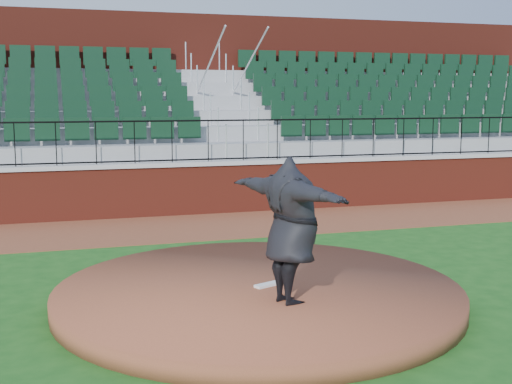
% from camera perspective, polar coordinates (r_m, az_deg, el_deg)
% --- Properties ---
extents(ground, '(90.00, 90.00, 0.00)m').
position_cam_1_polar(ground, '(9.98, 2.54, -8.58)').
color(ground, '#194E16').
rests_on(ground, ground).
extents(warning_track, '(34.00, 3.20, 0.01)m').
position_cam_1_polar(warning_track, '(15.04, -4.35, -2.87)').
color(warning_track, brown).
rests_on(warning_track, ground).
extents(field_wall, '(34.00, 0.35, 1.20)m').
position_cam_1_polar(field_wall, '(16.48, -5.59, 0.18)').
color(field_wall, maroon).
rests_on(field_wall, ground).
extents(wall_cap, '(34.00, 0.45, 0.10)m').
position_cam_1_polar(wall_cap, '(16.41, -5.62, 2.42)').
color(wall_cap, '#B7B7B7').
rests_on(wall_cap, field_wall).
extents(wall_railing, '(34.00, 0.05, 1.00)m').
position_cam_1_polar(wall_railing, '(16.36, -5.65, 4.34)').
color(wall_railing, black).
rests_on(wall_railing, wall_cap).
extents(seating_stands, '(34.00, 5.10, 4.60)m').
position_cam_1_polar(seating_stands, '(19.01, -7.30, 6.35)').
color(seating_stands, gray).
rests_on(seating_stands, ground).
extents(concourse_wall, '(34.00, 0.50, 5.50)m').
position_cam_1_polar(concourse_wall, '(21.77, -8.58, 7.72)').
color(concourse_wall, maroon).
rests_on(concourse_wall, ground).
extents(pitchers_mound, '(5.67, 5.67, 0.25)m').
position_cam_1_polar(pitchers_mound, '(9.47, 0.20, -8.71)').
color(pitchers_mound, brown).
rests_on(pitchers_mound, ground).
extents(pitching_rubber, '(0.54, 0.32, 0.03)m').
position_cam_1_polar(pitching_rubber, '(9.44, 1.30, -7.86)').
color(pitching_rubber, white).
rests_on(pitching_rubber, pitchers_mound).
extents(pitcher, '(1.25, 2.40, 1.88)m').
position_cam_1_polar(pitcher, '(8.46, 3.00, -3.33)').
color(pitcher, black).
rests_on(pitcher, pitchers_mound).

